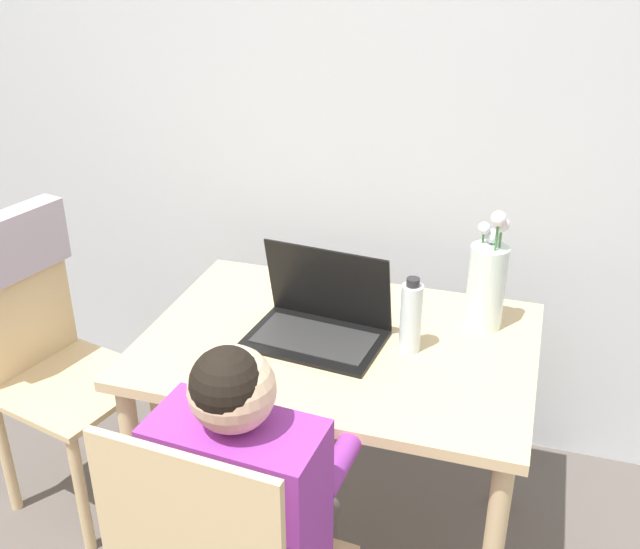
% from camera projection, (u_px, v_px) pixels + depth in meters
% --- Properties ---
extents(wall_back, '(6.40, 0.05, 2.50)m').
position_uv_depth(wall_back, '(333.00, 90.00, 2.44)').
color(wall_back, silver).
rests_on(wall_back, ground_plane).
extents(dining_table, '(1.06, 0.75, 0.73)m').
position_uv_depth(dining_table, '(338.00, 369.00, 2.09)').
color(dining_table, '#D6B784').
rests_on(dining_table, ground_plane).
extents(chair_spare, '(0.51, 0.49, 0.98)m').
position_uv_depth(chair_spare, '(36.00, 319.00, 2.30)').
color(chair_spare, '#D6B784').
rests_on(chair_spare, ground_plane).
extents(person_seated, '(0.38, 0.45, 1.07)m').
position_uv_depth(person_seated, '(250.00, 498.00, 1.59)').
color(person_seated, purple).
rests_on(person_seated, ground_plane).
extents(laptop, '(0.38, 0.28, 0.25)m').
position_uv_depth(laptop, '(320.00, 317.00, 2.05)').
color(laptop, black).
rests_on(laptop, dining_table).
extents(flower_vase, '(0.11, 0.11, 0.35)m').
position_uv_depth(flower_vase, '(487.00, 281.00, 2.06)').
color(flower_vase, silver).
rests_on(flower_vase, dining_table).
extents(water_bottle, '(0.06, 0.06, 0.21)m').
position_uv_depth(water_bottle, '(411.00, 317.00, 1.96)').
color(water_bottle, silver).
rests_on(water_bottle, dining_table).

